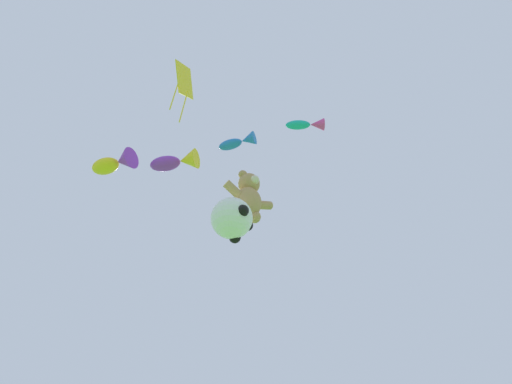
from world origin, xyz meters
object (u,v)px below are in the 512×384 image
object	(u,v)px
teddy_bear_kite	(249,196)
soccer_ball_kite	(232,218)
diamond_kite	(184,83)
fish_kite_cobalt	(239,142)
fish_kite_goldfin	(115,163)
fish_kite_violet	(177,162)
fish_kite_teal	(307,125)

from	to	relation	value
teddy_bear_kite	soccer_ball_kite	distance (m)	1.38
soccer_ball_kite	diamond_kite	distance (m)	4.44
teddy_bear_kite	soccer_ball_kite	xyz separation A→B (m)	(-0.62, -0.17, -1.22)
fish_kite_cobalt	fish_kite_goldfin	distance (m)	5.18
fish_kite_cobalt	diamond_kite	xyz separation A→B (m)	(-3.06, -1.60, -1.15)
soccer_ball_kite	fish_kite_violet	bearing A→B (deg)	98.85
diamond_kite	fish_kite_violet	bearing A→B (deg)	67.41
fish_kite_teal	fish_kite_goldfin	bearing A→B (deg)	129.97
teddy_bear_kite	fish_kite_cobalt	size ratio (longest dim) A/B	1.13
fish_kite_teal	fish_kite_violet	bearing A→B (deg)	126.08
fish_kite_violet	diamond_kite	world-z (taller)	fish_kite_violet
fish_kite_teal	diamond_kite	xyz separation A→B (m)	(-4.69, 0.50, -1.32)
fish_kite_cobalt	fish_kite_teal	bearing A→B (deg)	-52.13
diamond_kite	fish_kite_cobalt	bearing A→B (deg)	27.54
teddy_bear_kite	fish_kite_cobalt	xyz separation A→B (m)	(0.32, 1.16, 3.82)
fish_kite_cobalt	fish_kite_violet	distance (m)	2.65
fish_kite_cobalt	fish_kite_violet	world-z (taller)	fish_kite_cobalt
diamond_kite	fish_kite_goldfin	bearing A→B (deg)	93.48
soccer_ball_kite	fish_kite_teal	bearing A→B (deg)	-16.61
soccer_ball_kite	fish_kite_teal	distance (m)	5.86
soccer_ball_kite	fish_kite_teal	size ratio (longest dim) A/B	0.84
fish_kite_teal	fish_kite_violet	world-z (taller)	fish_kite_teal
fish_kite_violet	teddy_bear_kite	bearing A→B (deg)	-70.78
fish_kite_teal	diamond_kite	distance (m)	4.90
soccer_ball_kite	fish_kite_cobalt	world-z (taller)	fish_kite_cobalt
fish_kite_violet	diamond_kite	distance (m)	4.21
fish_kite_goldfin	diamond_kite	xyz separation A→B (m)	(0.33, -5.50, -1.09)
diamond_kite	fish_kite_teal	bearing A→B (deg)	-6.05
diamond_kite	teddy_bear_kite	bearing A→B (deg)	9.11
fish_kite_violet	diamond_kite	size ratio (longest dim) A/B	0.77
fish_kite_teal	fish_kite_violet	distance (m)	5.31
fish_kite_goldfin	fish_kite_cobalt	bearing A→B (deg)	-48.96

